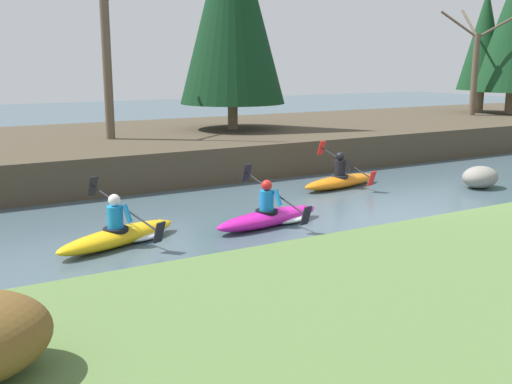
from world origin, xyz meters
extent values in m
plane|color=#425660|center=(0.00, 0.00, 0.00)|extent=(90.00, 90.00, 0.00)
cube|color=#473D2D|center=(0.00, 10.08, 0.52)|extent=(44.00, 9.35, 1.05)
cylinder|color=#7A664C|center=(1.07, 9.74, 1.51)|extent=(0.36, 0.36, 0.93)
cone|color=#0F3319|center=(1.07, 9.74, 5.47)|extent=(3.75, 3.75, 6.99)
cylinder|color=#7A664C|center=(15.23, 10.64, 1.59)|extent=(0.36, 0.36, 1.08)
cone|color=#143D1E|center=(15.23, 10.64, 4.51)|extent=(2.32, 2.32, 4.78)
cylinder|color=#7A664C|center=(15.65, 9.27, 1.56)|extent=(0.36, 0.36, 1.04)
cylinder|color=brown|center=(-3.62, 9.12, 3.21)|extent=(0.28, 0.28, 4.33)
cylinder|color=brown|center=(13.41, 9.52, 2.86)|extent=(0.28, 0.28, 3.63)
cylinder|color=brown|center=(12.79, 10.05, 5.10)|extent=(1.37, 1.18, 1.23)
cylinder|color=brown|center=(14.07, 8.97, 5.02)|extent=(1.44, 1.23, 1.09)
cylinder|color=brown|center=(13.67, 10.24, 5.17)|extent=(0.65, 1.54, 1.37)
ellipsoid|color=orange|center=(1.13, 3.42, 0.17)|extent=(2.76, 1.04, 0.34)
cone|color=orange|center=(2.36, 3.63, 0.19)|extent=(0.38, 0.26, 0.20)
cylinder|color=black|center=(1.08, 3.41, 0.31)|extent=(0.55, 0.55, 0.08)
cylinder|color=black|center=(1.08, 3.41, 0.56)|extent=(0.35, 0.35, 0.42)
sphere|color=black|center=(1.08, 3.41, 0.89)|extent=(0.26, 0.26, 0.23)
cylinder|color=black|center=(1.14, 3.67, 0.65)|extent=(0.13, 0.24, 0.35)
cylinder|color=black|center=(1.22, 3.19, 0.65)|extent=(0.13, 0.24, 0.35)
cylinder|color=black|center=(1.31, 3.45, 0.69)|extent=(0.35, 1.89, 0.65)
cube|color=red|center=(1.15, 4.39, 1.00)|extent=(0.22, 0.19, 0.41)
cube|color=red|center=(1.47, 2.51, 0.38)|extent=(0.22, 0.19, 0.41)
ellipsoid|color=#C61999|center=(-2.68, 0.99, 0.17)|extent=(2.76, 1.07, 0.34)
cone|color=#C61999|center=(-1.46, 1.21, 0.19)|extent=(0.38, 0.26, 0.20)
cylinder|color=black|center=(-2.73, 0.98, 0.31)|extent=(0.56, 0.56, 0.08)
cylinder|color=#1984CC|center=(-2.73, 0.98, 0.56)|extent=(0.35, 0.35, 0.42)
sphere|color=red|center=(-2.73, 0.98, 0.89)|extent=(0.27, 0.27, 0.23)
cylinder|color=#1984CC|center=(-2.67, 1.24, 0.65)|extent=(0.13, 0.24, 0.35)
cylinder|color=#1984CC|center=(-2.59, 0.77, 0.65)|extent=(0.13, 0.24, 0.35)
cylinder|color=black|center=(-2.50, 1.02, 0.69)|extent=(0.38, 1.89, 0.65)
cube|color=black|center=(-2.67, 1.96, 1.00)|extent=(0.22, 0.19, 0.41)
cube|color=black|center=(-2.33, 0.09, 0.38)|extent=(0.22, 0.19, 0.41)
ellipsoid|color=white|center=(-2.14, 1.09, 0.09)|extent=(1.21, 0.88, 0.18)
ellipsoid|color=yellow|center=(-5.87, 1.23, 0.17)|extent=(2.73, 1.56, 0.34)
cone|color=yellow|center=(-4.72, 1.69, 0.19)|extent=(0.40, 0.32, 0.20)
cylinder|color=black|center=(-5.92, 1.21, 0.31)|extent=(0.62, 0.62, 0.08)
cylinder|color=#1984CC|center=(-5.92, 1.21, 0.56)|extent=(0.39, 0.39, 0.42)
sphere|color=white|center=(-5.92, 1.21, 0.89)|extent=(0.30, 0.30, 0.23)
cylinder|color=#1984CC|center=(-5.92, 1.47, 0.65)|extent=(0.17, 0.24, 0.35)
cylinder|color=#1984CC|center=(-5.74, 1.02, 0.65)|extent=(0.17, 0.24, 0.35)
cylinder|color=black|center=(-5.71, 1.30, 0.69)|extent=(0.74, 1.79, 0.65)
cube|color=black|center=(-6.06, 2.18, 1.00)|extent=(0.24, 0.22, 0.41)
cube|color=black|center=(-5.35, 0.41, 0.38)|extent=(0.24, 0.22, 0.41)
ellipsoid|color=white|center=(-5.36, 1.43, 0.09)|extent=(1.28, 1.06, 0.18)
ellipsoid|color=gray|center=(4.45, 1.45, 0.31)|extent=(1.08, 0.85, 0.61)
camera|label=1|loc=(-9.05, -9.55, 3.40)|focal=42.00mm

